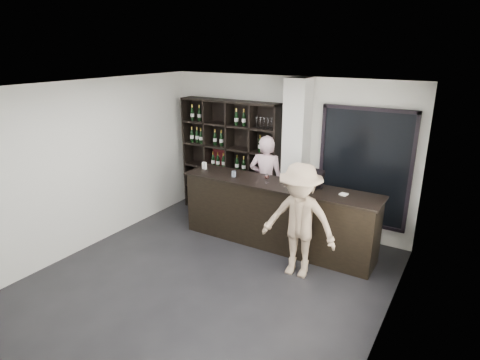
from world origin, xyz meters
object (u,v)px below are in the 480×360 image
Objects in this scene: taster_black at (311,210)px; customer at (299,221)px; tasting_counter at (277,215)px; wine_shelf at (230,159)px; taster_pink at (266,182)px.

taster_black is 0.82m from customer.
tasting_counter is 2.32× the size of taster_black.
customer is at bearing -44.71° from tasting_counter.
customer reaches higher than taster_black.
taster_black is (2.10, -0.72, -0.44)m from wine_shelf.
tasting_counter is at bearing -1.31° from taster_black.
taster_pink is 1.86m from customer.
wine_shelf is 1.81m from tasting_counter.
tasting_counter is at bearing 118.41° from taster_pink.
taster_black is at bearing 9.31° from tasting_counter.
taster_pink is 1.01× the size of customer.
customer is at bearing -34.42° from wine_shelf.
wine_shelf reaches higher than tasting_counter.
taster_pink is (0.93, -0.17, -0.28)m from wine_shelf.
customer is at bearing 87.11° from taster_black.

